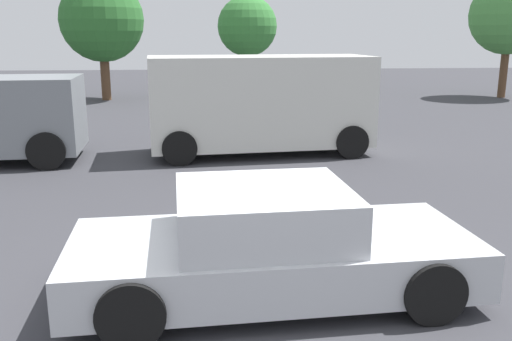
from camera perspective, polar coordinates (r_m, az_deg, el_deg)
name	(u,v)px	position (r m, az deg, el deg)	size (l,w,h in m)	color
ground_plane	(258,306)	(5.97, 0.26, -13.74)	(80.00, 80.00, 0.00)	#38383D
sedan_foreground	(270,246)	(5.99, 1.45, -7.79)	(4.38, 2.08, 1.21)	#B7BABF
dog	(328,199)	(8.83, 7.44, -2.95)	(0.46, 0.47, 0.37)	olive
van_white	(260,102)	(13.05, 0.38, 7.09)	(5.26, 2.54, 2.28)	silver
tree_back_left	(102,20)	(24.83, -15.59, 14.69)	(3.49, 3.49, 5.09)	brown
tree_back_center	(247,27)	(28.27, -0.90, 14.59)	(2.95, 2.95, 4.62)	brown
tree_back_right	(509,15)	(27.26, 24.65, 14.32)	(3.39, 3.39, 5.27)	brown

